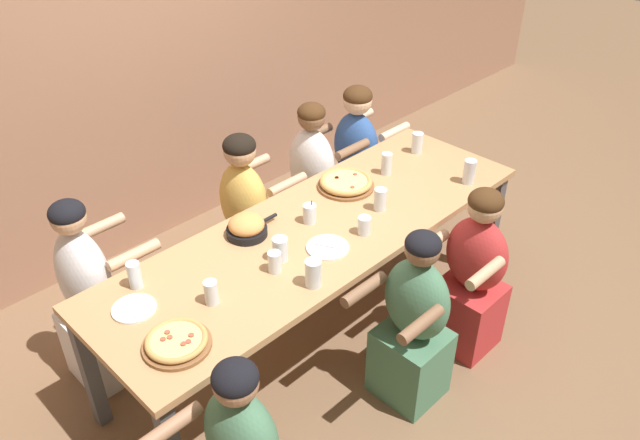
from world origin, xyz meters
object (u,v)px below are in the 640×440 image
at_px(diner_near_midright, 472,279).
at_px(cocktail_glass_blue, 309,215).
at_px(drinking_glass_e, 469,173).
at_px(diner_far_left, 92,303).
at_px(drinking_glass_b, 386,165).
at_px(drinking_glass_i, 313,275).
at_px(skillet_bowl, 247,227).
at_px(drinking_glass_a, 211,293).
at_px(diner_near_center, 413,327).
at_px(drinking_glass_c, 417,143).
at_px(pizza_board_main, 177,342).
at_px(diner_far_midright, 312,189).
at_px(pizza_board_second, 346,183).
at_px(drinking_glass_d, 364,226).
at_px(drinking_glass_f, 275,263).
at_px(empty_plate_a, 328,247).
at_px(drinking_glass_g, 135,276).
at_px(diner_far_right, 356,166).
at_px(drinking_glass_h, 380,201).
at_px(diner_far_center, 246,223).
at_px(empty_plate_b, 134,309).
at_px(drinking_glass_j, 280,250).

bearing_deg(diner_near_midright, cocktail_glass_blue, 38.20).
height_order(drinking_glass_e, diner_far_left, diner_far_left).
xyz_separation_m(drinking_glass_b, drinking_glass_i, (-1.06, -0.44, -0.00)).
xyz_separation_m(skillet_bowl, cocktail_glass_blue, (0.31, -0.15, -0.00)).
xyz_separation_m(drinking_glass_a, drinking_glass_i, (0.41, -0.24, 0.01)).
bearing_deg(skillet_bowl, diner_near_center, -68.20).
bearing_deg(drinking_glass_c, pizza_board_main, -170.41).
bearing_deg(drinking_glass_a, diner_far_midright, 27.95).
distance_m(pizza_board_main, drinking_glass_a, 0.30).
xyz_separation_m(pizza_board_second, diner_near_center, (-0.38, -0.83, -0.35)).
xyz_separation_m(pizza_board_second, drinking_glass_d, (-0.28, -0.39, 0.02)).
height_order(skillet_bowl, diner_near_midright, diner_near_midright).
distance_m(drinking_glass_e, drinking_glass_i, 1.33).
bearing_deg(pizza_board_second, skillet_bowl, 176.99).
distance_m(drinking_glass_a, drinking_glass_f, 0.36).
distance_m(empty_plate_a, drinking_glass_f, 0.32).
bearing_deg(drinking_glass_g, diner_far_right, 10.66).
relative_size(pizza_board_main, drinking_glass_c, 2.16).
distance_m(drinking_glass_i, diner_near_midright, 1.05).
distance_m(empty_plate_a, drinking_glass_c, 1.21).
bearing_deg(diner_far_right, diner_near_center, -37.37).
bearing_deg(drinking_glass_h, drinking_glass_d, -158.70).
distance_m(drinking_glass_i, diner_far_center, 1.07).
xyz_separation_m(drinking_glass_g, drinking_glass_i, (0.60, -0.58, -0.00)).
xyz_separation_m(skillet_bowl, drinking_glass_c, (1.38, -0.06, 0.02)).
height_order(drinking_glass_b, drinking_glass_e, drinking_glass_e).
bearing_deg(diner_far_right, drinking_glass_g, -79.34).
relative_size(pizza_board_main, diner_near_midright, 0.28).
bearing_deg(cocktail_glass_blue, drinking_glass_b, 3.70).
relative_size(drinking_glass_a, drinking_glass_f, 1.10).
height_order(empty_plate_a, diner_far_right, diner_far_right).
bearing_deg(cocktail_glass_blue, drinking_glass_i, -132.15).
xyz_separation_m(empty_plate_a, drinking_glass_a, (-0.67, 0.09, 0.05)).
bearing_deg(pizza_board_second, empty_plate_a, -145.81).
height_order(pizza_board_main, diner_far_left, diner_far_left).
bearing_deg(diner_far_left, skillet_bowl, 60.58).
distance_m(drinking_glass_b, drinking_glass_g, 1.67).
bearing_deg(drinking_glass_g, pizza_board_main, -100.88).
bearing_deg(drinking_glass_b, empty_plate_b, 179.59).
bearing_deg(diner_far_right, drinking_glass_f, -62.42).
xyz_separation_m(cocktail_glass_blue, diner_far_left, (-1.05, 0.56, -0.32)).
bearing_deg(pizza_board_second, empty_plate_b, -177.99).
bearing_deg(cocktail_glass_blue, diner_far_left, 151.78).
distance_m(drinking_glass_e, diner_near_midright, 0.65).
relative_size(empty_plate_b, diner_near_midright, 0.19).
height_order(pizza_board_main, drinking_glass_a, drinking_glass_a).
relative_size(empty_plate_a, drinking_glass_c, 1.62).
bearing_deg(skillet_bowl, pizza_board_second, -3.01).
height_order(drinking_glass_h, drinking_glass_j, drinking_glass_h).
bearing_deg(diner_far_center, diner_far_midright, 90.00).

